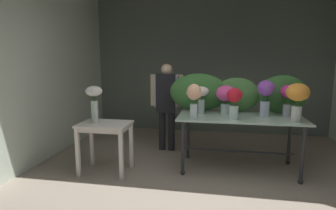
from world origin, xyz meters
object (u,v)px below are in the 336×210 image
at_px(florist, 167,98).
at_px(vase_magenta_stock, 287,97).
at_px(vase_white_roses_tall, 94,99).
at_px(vase_violet_carnations, 266,95).
at_px(display_table_glass, 240,125).
at_px(side_table_white, 105,131).
at_px(vase_fuchsia_lilies, 226,96).
at_px(vase_ivory_dahlias, 202,96).
at_px(vase_sunset_freesia, 298,97).
at_px(vase_crimson_snapdragons, 234,101).
at_px(vase_peach_tulips, 194,98).

relative_size(florist, vase_magenta_stock, 3.44).
xyz_separation_m(vase_magenta_stock, vase_white_roses_tall, (-2.69, -0.56, -0.02)).
relative_size(florist, vase_violet_carnations, 2.99).
height_order(display_table_glass, side_table_white, display_table_glass).
xyz_separation_m(vase_fuchsia_lilies, vase_magenta_stock, (0.87, 0.01, 0.01)).
bearing_deg(display_table_glass, vase_violet_carnations, 4.03).
xyz_separation_m(display_table_glass, side_table_white, (-1.90, -0.44, -0.06)).
bearing_deg(vase_ivory_dahlias, vase_sunset_freesia, -13.20).
xyz_separation_m(vase_crimson_snapdragons, vase_sunset_freesia, (0.80, 0.00, 0.08)).
relative_size(vase_peach_tulips, vase_white_roses_tall, 0.92).
relative_size(vase_ivory_dahlias, vase_violet_carnations, 0.80).
distance_m(vase_ivory_dahlias, vase_violet_carnations, 0.91).
distance_m(vase_crimson_snapdragons, vase_peach_tulips, 0.55).
bearing_deg(vase_violet_carnations, vase_magenta_stock, 16.28).
bearing_deg(vase_magenta_stock, vase_peach_tulips, -161.76).
xyz_separation_m(display_table_glass, vase_ivory_dahlias, (-0.56, 0.05, 0.40)).
distance_m(display_table_glass, side_table_white, 1.95).
height_order(vase_ivory_dahlias, vase_magenta_stock, vase_magenta_stock).
distance_m(vase_crimson_snapdragons, vase_violet_carnations, 0.52).
xyz_separation_m(vase_crimson_snapdragons, vase_magenta_stock, (0.76, 0.36, 0.03)).
xyz_separation_m(vase_crimson_snapdragons, vase_fuchsia_lilies, (-0.11, 0.35, 0.02)).
bearing_deg(vase_crimson_snapdragons, vase_ivory_dahlias, 147.17).
bearing_deg(vase_crimson_snapdragons, vase_white_roses_tall, -174.12).
height_order(side_table_white, vase_white_roses_tall, vase_white_roses_tall).
height_order(vase_crimson_snapdragons, vase_peach_tulips, vase_peach_tulips).
xyz_separation_m(vase_fuchsia_lilies, vase_ivory_dahlias, (-0.35, -0.05, -0.00)).
relative_size(display_table_glass, vase_fuchsia_lilies, 4.08).
distance_m(vase_peach_tulips, vase_violet_carnations, 1.04).
relative_size(vase_crimson_snapdragons, vase_peach_tulips, 0.89).
bearing_deg(florist, side_table_white, -121.50).
height_order(florist, vase_ivory_dahlias, florist).
relative_size(vase_magenta_stock, vase_sunset_freesia, 0.89).
distance_m(display_table_glass, vase_fuchsia_lilies, 0.46).
relative_size(vase_ivory_dahlias, vase_sunset_freesia, 0.82).
xyz_separation_m(side_table_white, vase_crimson_snapdragons, (1.79, 0.20, 0.44)).
height_order(florist, vase_fuchsia_lilies, florist).
distance_m(vase_peach_tulips, vase_ivory_dahlias, 0.37).
relative_size(side_table_white, vase_magenta_stock, 1.61).
bearing_deg(vase_violet_carnations, display_table_glass, -175.97).
relative_size(vase_peach_tulips, vase_violet_carnations, 0.93).
bearing_deg(display_table_glass, vase_white_roses_tall, -167.72).
bearing_deg(vase_sunset_freesia, florist, 154.15).
relative_size(side_table_white, vase_peach_tulips, 1.50).
distance_m(display_table_glass, vase_sunset_freesia, 0.87).
bearing_deg(display_table_glass, vase_peach_tulips, -154.09).
bearing_deg(vase_crimson_snapdragons, vase_peach_tulips, -172.80).
height_order(florist, vase_violet_carnations, florist).
xyz_separation_m(display_table_glass, vase_peach_tulips, (-0.64, -0.31, 0.43)).
bearing_deg(vase_white_roses_tall, vase_sunset_freesia, 4.18).
bearing_deg(vase_peach_tulips, vase_sunset_freesia, 2.96).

